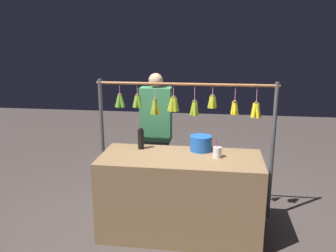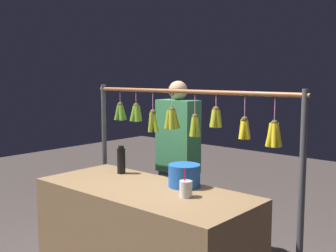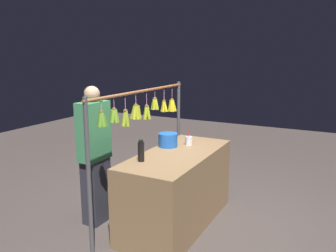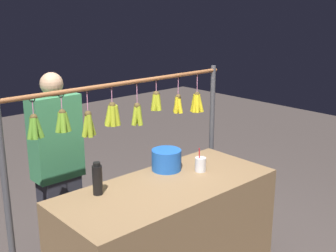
{
  "view_description": "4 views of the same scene",
  "coord_description": "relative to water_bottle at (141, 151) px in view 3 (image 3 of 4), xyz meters",
  "views": [
    {
      "loc": [
        -0.35,
        3.4,
        2.04
      ],
      "look_at": [
        0.13,
        0.0,
        1.17
      ],
      "focal_mm": 38.11,
      "sensor_mm": 36.0,
      "label": 1
    },
    {
      "loc": [
        -2.05,
        2.07,
        1.65
      ],
      "look_at": [
        -0.23,
        0.0,
        1.32
      ],
      "focal_mm": 44.87,
      "sensor_mm": 36.0,
      "label": 2
    },
    {
      "loc": [
        3.34,
        1.62,
        1.94
      ],
      "look_at": [
        0.23,
        0.0,
        1.21
      ],
      "focal_mm": 36.67,
      "sensor_mm": 36.0,
      "label": 3
    },
    {
      "loc": [
        1.91,
        2.11,
        2.09
      ],
      "look_at": [
        -0.01,
        0.0,
        1.29
      ],
      "focal_mm": 46.18,
      "sensor_mm": 36.0,
      "label": 4
    }
  ],
  "objects": [
    {
      "name": "ground_plane",
      "position": [
        -0.45,
        0.2,
        -0.96
      ],
      "size": [
        12.0,
        12.0,
        0.0
      ],
      "primitive_type": "plane",
      "color": "#493F3C"
    },
    {
      "name": "vendor_person",
      "position": [
        -0.05,
        -0.66,
        -0.17
      ],
      "size": [
        0.38,
        0.21,
        1.6
      ],
      "color": "#2D2D38",
      "rests_on": "ground"
    },
    {
      "name": "blue_bucket",
      "position": [
        -0.64,
        -0.02,
        -0.03
      ],
      "size": [
        0.23,
        0.23,
        0.16
      ],
      "primitive_type": "cylinder",
      "color": "blue",
      "rests_on": "market_counter"
    },
    {
      "name": "drink_cup",
      "position": [
        -0.82,
        0.17,
        -0.05
      ],
      "size": [
        0.09,
        0.09,
        0.19
      ],
      "color": "silver",
      "rests_on": "market_counter"
    },
    {
      "name": "market_counter",
      "position": [
        -0.45,
        0.2,
        -0.53
      ],
      "size": [
        1.64,
        0.71,
        0.85
      ],
      "primitive_type": "cube",
      "color": "olive",
      "rests_on": "ground"
    },
    {
      "name": "water_bottle",
      "position": [
        0.0,
        0.0,
        0.0
      ],
      "size": [
        0.07,
        0.07,
        0.23
      ],
      "color": "black",
      "rests_on": "market_counter"
    },
    {
      "name": "display_rack",
      "position": [
        -0.44,
        -0.26,
        0.19
      ],
      "size": [
        2.0,
        0.13,
        1.57
      ],
      "color": "#4C4C51",
      "rests_on": "ground"
    }
  ]
}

